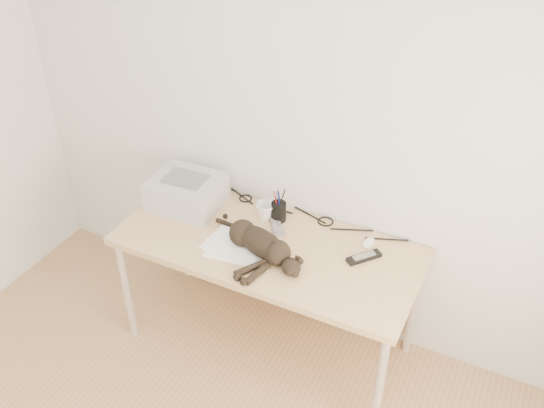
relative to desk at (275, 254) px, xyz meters
The scene contains 11 objects.
wall_back 0.75m from the desk, 90.00° to the left, with size 3.50×3.50×0.00m, color silver.
desk is the anchor object (origin of this frame).
printer 0.61m from the desk, behind, with size 0.40×0.34×0.18m.
papers 0.26m from the desk, 124.80° to the right, with size 0.37×0.28×0.01m.
cat 0.26m from the desk, 93.68° to the right, with size 0.61×0.42×0.15m.
mug 0.24m from the desk, 135.74° to the left, with size 0.10×0.10×0.10m, color white.
pen_cup 0.23m from the desk, 107.55° to the left, with size 0.08×0.08×0.21m.
remote_grey 0.16m from the desk, 110.94° to the left, with size 0.05×0.19×0.02m, color slate.
remote_black 0.51m from the desk, ahead, with size 0.05×0.18×0.02m, color black.
mouse 0.52m from the desk, 17.99° to the left, with size 0.06×0.10×0.03m, color white.
cable_tangle 0.26m from the desk, 90.00° to the left, with size 1.36×0.09×0.01m, color black, non-canonical shape.
Camera 1 is at (1.12, -0.81, 2.74)m, focal length 40.00 mm.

